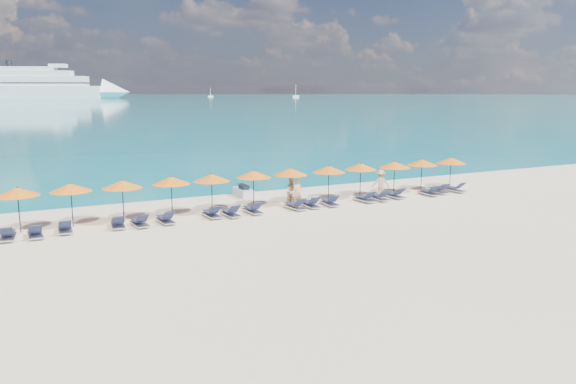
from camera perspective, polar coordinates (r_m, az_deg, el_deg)
name	(u,v)px	position (r m, az deg, el deg)	size (l,w,h in m)	color
ground	(314,224)	(29.10, 2.66, -3.27)	(1400.00, 1400.00, 0.00)	beige
sea	(17,97)	(684.82, -25.84, 8.70)	(1600.00, 1300.00, 0.01)	#1FA9B2
cruise_ship	(50,87)	(548.40, -23.05, 9.83)	(138.49, 75.04, 39.19)	white
sailboat_near	(210,96)	(602.03, -7.89, 9.63)	(5.56, 1.85, 10.20)	white
sailboat_far	(296,96)	(579.95, 0.79, 9.73)	(6.81, 2.27, 12.49)	white
jetski	(243,192)	(36.68, -4.58, 0.04)	(0.84, 2.14, 0.76)	silver
beachgoer_a	(297,193)	(33.33, 0.97, -0.07)	(0.60, 0.39, 1.65)	#DFB27F
beachgoer_b	(292,192)	(33.55, 0.39, 0.01)	(0.81, 0.47, 1.66)	#DFB27F
beachgoer_c	(381,183)	(36.91, 9.40, 0.89)	(1.14, 0.53, 1.76)	#DFB27F
umbrella_0	(17,192)	(29.90, -25.80, 0.02)	(2.10, 2.10, 2.28)	black
umbrella_1	(71,188)	(30.12, -21.22, 0.42)	(2.10, 2.10, 2.28)	black
umbrella_2	(122,184)	(30.31, -16.50, 0.75)	(2.10, 2.10, 2.28)	black
umbrella_3	(171,180)	(30.96, -11.79, 1.15)	(2.10, 2.10, 2.28)	black
umbrella_4	(212,178)	(31.57, -7.78, 1.45)	(2.10, 2.10, 2.28)	black
umbrella_5	(253,174)	(32.66, -3.54, 1.82)	(2.10, 2.10, 2.28)	black
umbrella_6	(290,172)	(33.60, 0.24, 2.08)	(2.10, 2.10, 2.28)	black
umbrella_7	(329,169)	(34.77, 4.17, 2.33)	(2.10, 2.10, 2.28)	black
umbrella_8	(361,167)	(36.17, 7.39, 2.58)	(2.10, 2.10, 2.28)	black
umbrella_9	(395,165)	(37.43, 10.78, 2.74)	(2.10, 2.10, 2.28)	black
umbrella_10	(422,162)	(39.05, 13.46, 2.95)	(2.10, 2.10, 2.28)	black
umbrella_11	(451,161)	(40.60, 16.23, 3.09)	(2.10, 2.10, 2.28)	black
lounger_0	(8,235)	(29.02, -26.58, -3.93)	(0.77, 1.75, 0.66)	silver
lounger_1	(35,233)	(28.93, -24.30, -3.79)	(0.65, 1.71, 0.66)	silver
lounger_2	(65,228)	(29.33, -21.71, -3.42)	(0.71, 1.73, 0.66)	silver
lounger_3	(118,223)	(29.47, -16.91, -3.07)	(0.79, 1.75, 0.66)	silver
lounger_4	(140,222)	(29.48, -14.84, -2.96)	(0.75, 1.74, 0.66)	silver
lounger_5	(166,219)	(29.83, -12.33, -2.70)	(0.71, 1.73, 0.66)	silver
lounger_6	(212,213)	(30.75, -7.77, -2.16)	(0.64, 1.71, 0.66)	silver
lounger_7	(231,212)	(30.84, -5.86, -2.08)	(0.69, 1.72, 0.66)	silver
lounger_8	(253,209)	(31.53, -3.60, -1.78)	(0.65, 1.71, 0.66)	silver
lounger_9	(295,206)	(32.48, 0.74, -1.40)	(0.78, 1.75, 0.66)	silver
lounger_10	(311,204)	(33.05, 2.31, -1.21)	(0.75, 1.74, 0.66)	silver
lounger_11	(330,202)	(33.67, 4.26, -1.01)	(0.75, 1.74, 0.66)	silver
lounger_12	(364,198)	(35.03, 7.77, -0.63)	(0.72, 1.73, 0.66)	silver
lounger_13	(379,197)	(35.59, 9.27, -0.50)	(0.75, 1.74, 0.66)	silver
lounger_14	(395,195)	(36.55, 10.78, -0.27)	(0.64, 1.71, 0.66)	silver
lounger_15	(429,192)	(38.00, 14.12, 0.00)	(0.68, 1.72, 0.66)	silver
lounger_16	(438,190)	(38.89, 15.04, 0.19)	(0.78, 1.75, 0.66)	silver
lounger_17	(454,189)	(39.76, 16.55, 0.33)	(0.79, 1.75, 0.66)	silver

